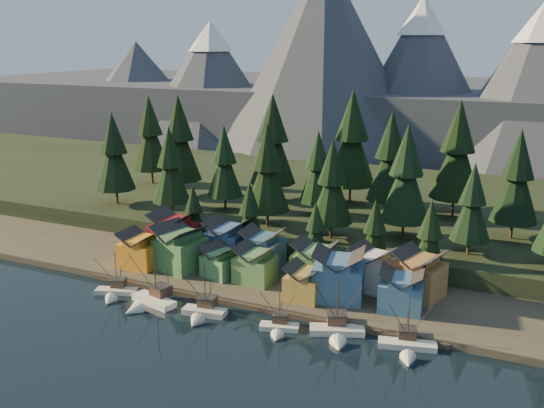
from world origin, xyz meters
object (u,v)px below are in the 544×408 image
at_px(boat_0, 114,287).
at_px(boat_5, 337,325).
at_px(boat_1, 149,294).
at_px(boat_2, 202,306).
at_px(house_front_1, 180,246).
at_px(boat_4, 279,322).
at_px(house_back_1, 227,240).
at_px(house_back_0, 173,232).
at_px(boat_6, 408,341).
at_px(house_front_0, 140,248).

xyz_separation_m(boat_0, boat_5, (49.16, 2.32, 0.42)).
distance_m(boat_0, boat_1, 9.82).
bearing_deg(boat_5, boat_2, 165.67).
bearing_deg(house_front_1, boat_4, -13.73).
xyz_separation_m(boat_2, house_back_1, (-8.83, 26.05, 4.44)).
bearing_deg(house_front_1, boat_0, -98.15).
height_order(house_back_0, house_back_1, house_back_0).
relative_size(boat_2, house_back_0, 1.10).
relative_size(boat_5, house_back_0, 1.16).
distance_m(boat_5, boat_6, 12.96).
distance_m(boat_4, house_front_0, 44.06).
distance_m(boat_0, boat_4, 38.58).
bearing_deg(boat_1, boat_2, 14.34).
bearing_deg(boat_6, boat_2, 170.69).
xyz_separation_m(boat_6, house_back_0, (-63.12, 21.72, 5.13)).
bearing_deg(boat_4, house_back_0, 131.74).
xyz_separation_m(house_front_0, house_front_1, (9.28, 2.50, 1.05)).
relative_size(boat_0, house_back_1, 1.03).
relative_size(house_back_0, house_back_1, 1.05).
relative_size(boat_4, house_back_0, 0.94).
distance_m(house_front_0, house_front_1, 9.66).
xyz_separation_m(boat_4, boat_6, (23.53, 2.78, -0.07)).
bearing_deg(boat_2, boat_5, -1.14).
bearing_deg(boat_4, boat_2, 165.34).
height_order(boat_0, boat_1, boat_1).
bearing_deg(boat_0, boat_2, -22.41).
bearing_deg(house_front_0, house_back_1, 34.07).
relative_size(boat_2, boat_6, 1.02).
xyz_separation_m(boat_6, house_back_1, (-48.60, 22.74, 4.86)).
xyz_separation_m(house_front_0, house_back_1, (16.54, 11.59, 0.84)).
xyz_separation_m(boat_1, house_back_0, (-10.76, 25.09, 4.60)).
xyz_separation_m(boat_2, boat_6, (39.77, 3.30, -0.42)).
height_order(house_front_0, house_back_1, house_back_1).
height_order(boat_0, house_back_1, house_back_1).
height_order(boat_4, house_front_0, house_front_0).
xyz_separation_m(boat_0, boat_1, (9.75, -1.04, 0.51)).
bearing_deg(boat_1, house_front_1, 115.66).
bearing_deg(house_front_1, boat_5, -4.47).
bearing_deg(boat_0, boat_1, -26.00).
height_order(boat_4, house_front_1, house_front_1).
xyz_separation_m(boat_4, boat_5, (10.58, 2.76, 0.36)).
height_order(house_front_1, house_back_1, house_front_1).
relative_size(boat_5, boat_6, 1.08).
height_order(house_front_0, house_front_1, house_front_1).
xyz_separation_m(boat_0, boat_4, (38.58, -0.44, 0.05)).
relative_size(boat_1, boat_4, 1.28).
bearing_deg(house_back_1, boat_0, -118.35).
bearing_deg(house_back_0, boat_2, -48.54).
bearing_deg(boat_0, boat_6, -17.78).
bearing_deg(house_back_0, boat_5, -24.98).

